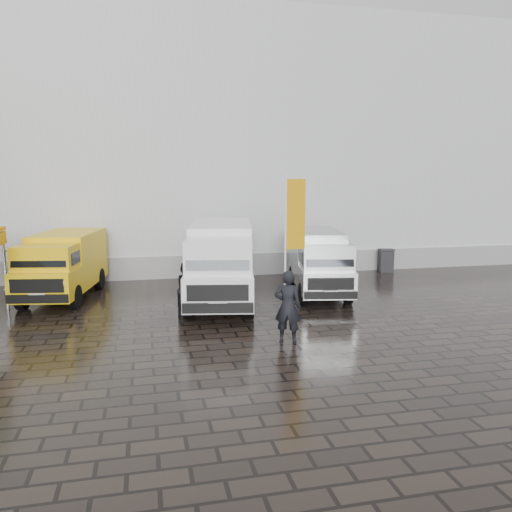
{
  "coord_description": "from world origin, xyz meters",
  "views": [
    {
      "loc": [
        -4.77,
        -14.13,
        4.34
      ],
      "look_at": [
        -1.12,
        2.2,
        1.78
      ],
      "focal_mm": 35.0,
      "sensor_mm": 36.0,
      "label": 1
    }
  ],
  "objects_px": {
    "van_yellow": "(63,266)",
    "van_silver": "(318,263)",
    "flagpole": "(291,239)",
    "person_tent": "(187,289)",
    "wheelie_bin": "(386,260)",
    "person_front": "(288,307)",
    "van_white": "(221,264)"
  },
  "relations": [
    {
      "from": "person_tent",
      "to": "van_yellow",
      "type": "bearing_deg",
      "value": 76.93
    },
    {
      "from": "wheelie_bin",
      "to": "person_front",
      "type": "xyz_separation_m",
      "value": [
        -7.5,
        -9.06,
        0.44
      ]
    },
    {
      "from": "van_yellow",
      "to": "van_silver",
      "type": "bearing_deg",
      "value": 2.05
    },
    {
      "from": "flagpole",
      "to": "van_yellow",
      "type": "bearing_deg",
      "value": 149.89
    },
    {
      "from": "van_white",
      "to": "person_front",
      "type": "xyz_separation_m",
      "value": [
        1.08,
        -4.77,
        -0.39
      ]
    },
    {
      "from": "wheelie_bin",
      "to": "flagpole",
      "type": "bearing_deg",
      "value": -122.56
    },
    {
      "from": "van_white",
      "to": "person_front",
      "type": "relative_size",
      "value": 3.23
    },
    {
      "from": "flagpole",
      "to": "person_front",
      "type": "relative_size",
      "value": 2.3
    },
    {
      "from": "wheelie_bin",
      "to": "person_front",
      "type": "bearing_deg",
      "value": -116.92
    },
    {
      "from": "flagpole",
      "to": "van_silver",
      "type": "bearing_deg",
      "value": 56.65
    },
    {
      "from": "person_tent",
      "to": "van_silver",
      "type": "bearing_deg",
      "value": -40.9
    },
    {
      "from": "person_front",
      "to": "person_tent",
      "type": "distance_m",
      "value": 4.05
    },
    {
      "from": "flagpole",
      "to": "person_front",
      "type": "bearing_deg",
      "value": -108.18
    },
    {
      "from": "van_white",
      "to": "person_tent",
      "type": "xyz_separation_m",
      "value": [
        -1.32,
        -1.51,
        -0.51
      ]
    },
    {
      "from": "van_yellow",
      "to": "van_white",
      "type": "bearing_deg",
      "value": -9.8
    },
    {
      "from": "van_yellow",
      "to": "wheelie_bin",
      "type": "xyz_separation_m",
      "value": [
        14.15,
        2.33,
        -0.64
      ]
    },
    {
      "from": "van_silver",
      "to": "person_tent",
      "type": "distance_m",
      "value": 5.67
    },
    {
      "from": "van_silver",
      "to": "flagpole",
      "type": "bearing_deg",
      "value": -112.49
    },
    {
      "from": "wheelie_bin",
      "to": "person_tent",
      "type": "distance_m",
      "value": 11.47
    },
    {
      "from": "flagpole",
      "to": "person_tent",
      "type": "relative_size",
      "value": 2.6
    },
    {
      "from": "van_yellow",
      "to": "wheelie_bin",
      "type": "relative_size",
      "value": 4.68
    },
    {
      "from": "van_yellow",
      "to": "van_silver",
      "type": "xyz_separation_m",
      "value": [
        9.46,
        -1.24,
        -0.01
      ]
    },
    {
      "from": "flagpole",
      "to": "wheelie_bin",
      "type": "bearing_deg",
      "value": 44.73
    },
    {
      "from": "van_yellow",
      "to": "wheelie_bin",
      "type": "height_order",
      "value": "van_yellow"
    },
    {
      "from": "wheelie_bin",
      "to": "person_tent",
      "type": "bearing_deg",
      "value": -136.96
    },
    {
      "from": "van_silver",
      "to": "wheelie_bin",
      "type": "distance_m",
      "value": 5.92
    },
    {
      "from": "van_yellow",
      "to": "person_tent",
      "type": "xyz_separation_m",
      "value": [
        4.25,
        -3.45,
        -0.31
      ]
    },
    {
      "from": "person_front",
      "to": "person_tent",
      "type": "xyz_separation_m",
      "value": [
        -2.4,
        3.27,
        -0.11
      ]
    },
    {
      "from": "van_silver",
      "to": "flagpole",
      "type": "xyz_separation_m",
      "value": [
        -2.02,
        -3.08,
        1.33
      ]
    },
    {
      "from": "van_yellow",
      "to": "person_front",
      "type": "bearing_deg",
      "value": -35.84
    },
    {
      "from": "wheelie_bin",
      "to": "person_front",
      "type": "relative_size",
      "value": 0.56
    },
    {
      "from": "flagpole",
      "to": "person_tent",
      "type": "bearing_deg",
      "value": 164.95
    }
  ]
}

